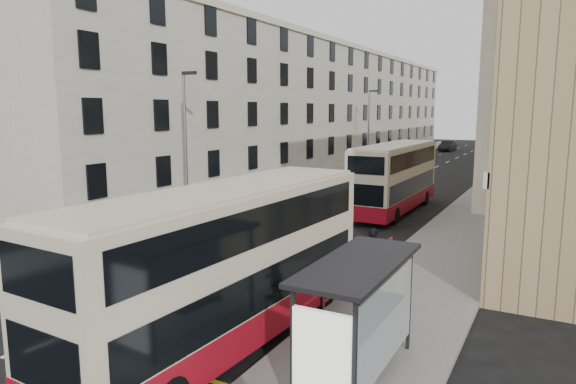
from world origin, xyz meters
The scene contains 19 objects.
ground centered at (0.00, 0.00, 0.00)m, with size 200.00×200.00×0.00m, color black.
pavement_right centered at (8.00, 30.00, 0.07)m, with size 4.00×120.00×0.15m, color slate.
pavement_left centered at (-7.50, 30.00, 0.07)m, with size 3.00×120.00×0.15m, color slate.
kerb_right centered at (6.00, 30.00, 0.07)m, with size 0.25×120.00×0.15m, color gray.
kerb_left centered at (-6.00, 30.00, 0.07)m, with size 0.25×120.00×0.15m, color gray.
road_markings centered at (0.00, 45.00, 0.01)m, with size 10.00×110.00×0.01m, color silver, non-canonical shape.
terrace_left centered at (-13.43, 45.50, 6.52)m, with size 9.18×79.00×13.25m.
bus_shelter centered at (8.34, -0.39, 2.14)m, with size 1.65×4.25×2.70m.
guard_railing centered at (6.25, 5.75, 0.86)m, with size 0.06×6.56×1.01m.
street_lamp_near centered at (-6.35, 12.00, 4.64)m, with size 0.93×0.18×8.00m.
street_lamp_far centered at (-6.35, 42.00, 4.64)m, with size 0.93×0.18×8.00m.
double_decker_front centered at (4.54, 0.27, 2.13)m, with size 2.91×10.57×4.17m.
double_decker_rear centered at (3.19, 19.64, 2.09)m, with size 2.44×10.29×4.10m.
pedestrian_mid centered at (7.68, 3.07, 1.02)m, with size 0.85×0.66×1.75m, color black.
pedestrian_far centered at (6.35, 6.41, 1.11)m, with size 1.12×0.47×1.92m, color black.
white_van centered at (-3.69, 36.11, 0.80)m, with size 2.66×5.77×1.60m, color white.
car_silver centered at (-5.13, 53.77, 0.70)m, with size 1.66×4.12×1.40m, color #A8ACB1.
car_dark centered at (-3.31, 68.71, 0.77)m, with size 1.63×4.67×1.54m, color black.
car_red centered at (4.28, 58.32, 0.69)m, with size 1.94×4.78×1.39m, color maroon.
Camera 1 is at (11.92, -10.23, 6.10)m, focal length 32.00 mm.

